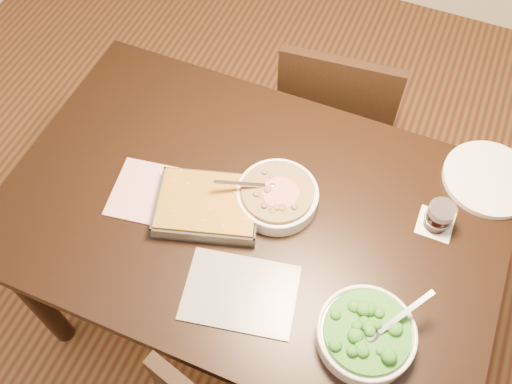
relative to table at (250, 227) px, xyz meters
The scene contains 11 objects.
ground 0.65m from the table, ahead, with size 4.00×4.00×0.00m, color #411F12.
table is the anchor object (origin of this frame).
magazine_a 0.28m from the table, 168.39° to the right, with size 0.28×0.20×0.01m, color #BD3657.
magazine_b 0.27m from the table, 72.86° to the right, with size 0.29×0.21×0.01m, color #26272E.
coaster 0.52m from the table, 17.69° to the left, with size 0.10×0.10×0.00m, color white.
stew_bowl 0.15m from the table, 43.64° to the left, with size 0.24×0.23×0.09m.
broccoli_bowl 0.48m from the table, 29.71° to the right, with size 0.24×0.25×0.09m.
baking_dish 0.17m from the table, 157.47° to the right, with size 0.33×0.28×0.05m.
wine_tumbler 0.53m from the table, 17.69° to the left, with size 0.07×0.07×0.08m.
dinner_plate 0.71m from the table, 30.96° to the left, with size 0.27×0.27×0.02m, color silver.
chair_far 0.68m from the table, 83.59° to the left, with size 0.44×0.44×0.86m.
Camera 1 is at (0.33, -0.75, 2.13)m, focal length 40.00 mm.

